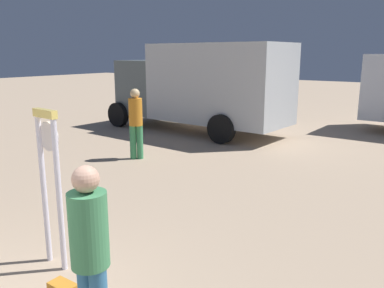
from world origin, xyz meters
TOP-DOWN VIEW (x-y plane):
  - standing_clock at (-0.69, 2.02)m, footprint 0.44×0.13m
  - person_near_clock at (0.90, 1.26)m, footprint 0.34×0.34m
  - person_distant at (-3.48, 6.61)m, footprint 0.35×0.35m
  - box_truck_near at (-4.10, 10.67)m, footprint 6.71×2.89m

SIDE VIEW (x-z plane):
  - person_near_clock at x=0.90m, z-range 0.10..1.88m
  - person_distant at x=-3.48m, z-range 0.11..1.93m
  - standing_clock at x=-0.69m, z-range 0.22..2.26m
  - box_truck_near at x=-4.10m, z-range 0.14..3.15m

